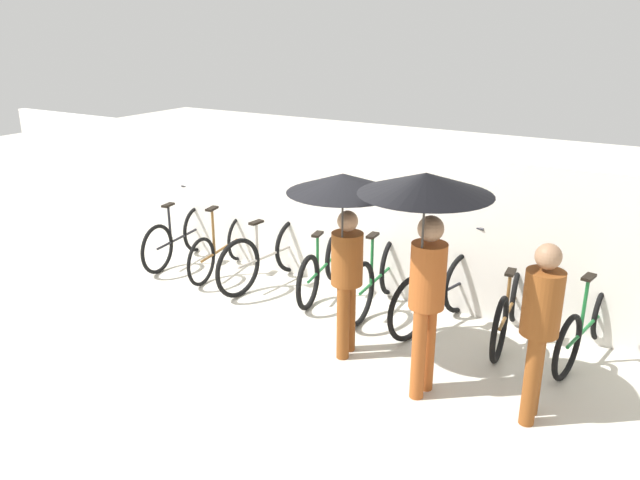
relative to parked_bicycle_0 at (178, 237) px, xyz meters
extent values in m
plane|color=beige|center=(2.76, -1.63, -0.36)|extent=(30.00, 30.00, 0.00)
cube|color=silver|center=(2.76, 0.50, 0.58)|extent=(13.52, 0.12, 1.88)
torus|color=black|center=(-0.07, 0.47, -0.02)|extent=(0.15, 0.69, 0.69)
torus|color=black|center=(0.07, -0.49, -0.02)|extent=(0.15, 0.69, 0.69)
cylinder|color=black|center=(0.00, -0.01, -0.02)|extent=(0.17, 0.97, 0.04)
cylinder|color=black|center=(0.03, -0.17, 0.25)|extent=(0.04, 0.04, 0.53)
cube|color=black|center=(0.03, -0.17, 0.53)|extent=(0.12, 0.21, 0.03)
cylinder|color=black|center=(-0.07, 0.47, 0.30)|extent=(0.04, 0.04, 0.65)
cylinder|color=black|center=(-0.07, 0.47, 0.63)|extent=(0.44, 0.09, 0.03)
torus|color=black|center=(0.71, 0.51, -0.04)|extent=(0.15, 0.65, 0.65)
torus|color=black|center=(0.87, -0.50, -0.04)|extent=(0.15, 0.65, 0.65)
cylinder|color=brown|center=(0.79, 0.01, -0.04)|extent=(0.20, 1.01, 0.04)
cylinder|color=brown|center=(0.82, -0.17, 0.27)|extent=(0.04, 0.04, 0.62)
cube|color=black|center=(0.82, -0.17, 0.60)|extent=(0.12, 0.21, 0.03)
cylinder|color=brown|center=(0.71, 0.51, 0.31)|extent=(0.04, 0.04, 0.70)
cylinder|color=brown|center=(0.71, 0.51, 0.66)|extent=(0.44, 0.10, 0.03)
torus|color=black|center=(1.64, 0.55, 0.02)|extent=(0.14, 0.77, 0.77)
torus|color=black|center=(1.52, -0.54, 0.02)|extent=(0.14, 0.77, 0.77)
cylinder|color=#A59E93|center=(1.58, 0.00, 0.02)|extent=(0.16, 1.09, 0.04)
cylinder|color=#A59E93|center=(1.56, -0.19, 0.27)|extent=(0.04, 0.04, 0.50)
cube|color=black|center=(1.56, -0.19, 0.53)|extent=(0.11, 0.21, 0.03)
cylinder|color=#A59E93|center=(1.64, 0.55, 0.32)|extent=(0.04, 0.04, 0.61)
cylinder|color=#A59E93|center=(1.64, 0.55, 0.63)|extent=(0.44, 0.08, 0.03)
torus|color=black|center=(2.28, 0.58, -0.02)|extent=(0.19, 0.68, 0.68)
torus|color=black|center=(2.46, -0.39, -0.02)|extent=(0.19, 0.68, 0.68)
cylinder|color=#19662D|center=(2.37, 0.10, -0.02)|extent=(0.22, 0.97, 0.04)
cylinder|color=#19662D|center=(2.40, -0.07, 0.22)|extent=(0.04, 0.04, 0.50)
cube|color=black|center=(2.40, -0.07, 0.49)|extent=(0.13, 0.21, 0.03)
cylinder|color=#19662D|center=(2.28, 0.58, 0.29)|extent=(0.04, 0.04, 0.64)
cylinder|color=#19662D|center=(2.28, 0.58, 0.61)|extent=(0.44, 0.11, 0.03)
torus|color=black|center=(3.12, 0.56, 0.02)|extent=(0.11, 0.76, 0.76)
torus|color=black|center=(3.19, -0.44, 0.02)|extent=(0.11, 0.76, 0.76)
cylinder|color=#19662D|center=(3.15, 0.06, 0.02)|extent=(0.10, 1.01, 0.04)
cylinder|color=#19662D|center=(3.17, -0.12, 0.31)|extent=(0.04, 0.04, 0.59)
cube|color=black|center=(3.17, -0.12, 0.62)|extent=(0.10, 0.21, 0.03)
cylinder|color=#19662D|center=(3.12, 0.56, 0.34)|extent=(0.04, 0.04, 0.65)
cylinder|color=#19662D|center=(3.12, 0.56, 0.67)|extent=(0.44, 0.06, 0.03)
torus|color=black|center=(4.06, 0.49, 0.01)|extent=(0.24, 0.74, 0.75)
torus|color=black|center=(3.82, -0.49, 0.01)|extent=(0.24, 0.74, 0.75)
cylinder|color=black|center=(3.94, 0.00, 0.01)|extent=(0.27, 0.98, 0.04)
cylinder|color=black|center=(3.90, -0.17, 0.27)|extent=(0.04, 0.04, 0.53)
cube|color=black|center=(3.90, -0.17, 0.55)|extent=(0.14, 0.22, 0.03)
cylinder|color=black|center=(4.06, 0.49, 0.37)|extent=(0.04, 0.04, 0.71)
cylinder|color=black|center=(4.06, 0.49, 0.72)|extent=(0.43, 0.13, 0.03)
torus|color=black|center=(4.69, 0.60, -0.01)|extent=(0.12, 0.70, 0.70)
torus|color=black|center=(4.77, -0.43, -0.01)|extent=(0.12, 0.70, 0.70)
cylinder|color=brown|center=(4.73, 0.09, -0.01)|extent=(0.12, 1.03, 0.04)
cylinder|color=brown|center=(4.75, -0.09, 0.23)|extent=(0.04, 0.04, 0.49)
cube|color=black|center=(4.75, -0.09, 0.49)|extent=(0.11, 0.21, 0.03)
cylinder|color=brown|center=(4.69, 0.60, 0.31)|extent=(0.04, 0.04, 0.66)
cylinder|color=brown|center=(4.69, 0.60, 0.64)|extent=(0.44, 0.06, 0.03)
torus|color=black|center=(5.61, 0.63, -0.03)|extent=(0.16, 0.67, 0.67)
torus|color=black|center=(5.43, -0.44, -0.03)|extent=(0.16, 0.67, 0.67)
cylinder|color=#19662D|center=(5.52, 0.09, -0.03)|extent=(0.21, 1.07, 0.04)
cylinder|color=#19662D|center=(5.49, -0.09, 0.27)|extent=(0.04, 0.04, 0.61)
cube|color=black|center=(5.49, -0.09, 0.59)|extent=(0.12, 0.21, 0.03)
cylinder|color=#19662D|center=(5.61, 0.63, 0.34)|extent=(0.04, 0.04, 0.73)
cylinder|color=#19662D|center=(5.61, 0.63, 0.70)|extent=(0.44, 0.10, 0.03)
cylinder|color=brown|center=(3.37, -1.02, 0.03)|extent=(0.13, 0.13, 0.79)
cylinder|color=brown|center=(3.39, -1.20, 0.03)|extent=(0.13, 0.13, 0.79)
cylinder|color=brown|center=(3.38, -1.11, 0.70)|extent=(0.32, 0.32, 0.54)
sphere|color=tan|center=(3.38, -1.11, 1.09)|extent=(0.21, 0.21, 0.21)
cylinder|color=#332D28|center=(3.40, -1.25, 1.07)|extent=(0.02, 0.02, 0.69)
cone|color=black|center=(3.40, -1.25, 1.51)|extent=(1.07, 1.07, 0.18)
cylinder|color=#9E4C1E|center=(4.35, -1.30, 0.08)|extent=(0.13, 0.13, 0.88)
cylinder|color=#9E4C1E|center=(4.33, -1.48, 0.08)|extent=(0.13, 0.13, 0.88)
cylinder|color=#9E4C1E|center=(4.34, -1.39, 0.82)|extent=(0.32, 0.32, 0.60)
sphere|color=#997051|center=(4.34, -1.39, 1.25)|extent=(0.23, 0.23, 0.23)
cylinder|color=#332D28|center=(4.32, -1.53, 1.22)|extent=(0.02, 0.02, 0.74)
cone|color=black|center=(4.32, -1.53, 1.68)|extent=(1.13, 1.13, 0.18)
cylinder|color=brown|center=(5.29, -1.18, 0.05)|extent=(0.13, 0.13, 0.83)
cylinder|color=brown|center=(5.30, -1.36, 0.05)|extent=(0.13, 0.13, 0.83)
cylinder|color=brown|center=(5.30, -1.27, 0.74)|extent=(0.32, 0.32, 0.56)
sphere|color=#997051|center=(5.30, -1.27, 1.15)|extent=(0.21, 0.21, 0.21)
camera|label=1|loc=(6.15, -6.21, 2.91)|focal=35.00mm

